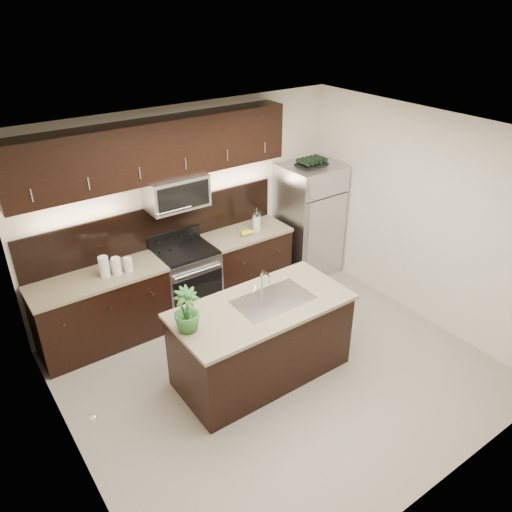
{
  "coord_description": "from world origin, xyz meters",
  "views": [
    {
      "loc": [
        -2.79,
        -3.47,
        3.93
      ],
      "look_at": [
        0.07,
        0.55,
        1.25
      ],
      "focal_mm": 35.0,
      "sensor_mm": 36.0,
      "label": 1
    }
  ],
  "objects": [
    {
      "name": "refrigerator",
      "position": [
        1.8,
        1.63,
        0.85
      ],
      "size": [
        0.82,
        0.74,
        1.7
      ],
      "primitive_type": "cube",
      "color": "#B2B2B7",
      "rests_on": "ground"
    },
    {
      "name": "island",
      "position": [
        -0.17,
        0.1,
        0.47
      ],
      "size": [
        1.96,
        0.96,
        0.94
      ],
      "color": "black",
      "rests_on": "ground"
    },
    {
      "name": "french_press",
      "position": [
        0.85,
        1.64,
        1.06
      ],
      "size": [
        0.11,
        0.11,
        0.32
      ],
      "rotation": [
        0.0,
        0.0,
        -0.14
      ],
      "color": "silver",
      "rests_on": "counter_run"
    },
    {
      "name": "room_walls",
      "position": [
        -0.11,
        -0.04,
        1.7
      ],
      "size": [
        4.52,
        4.02,
        2.71
      ],
      "color": "beige",
      "rests_on": "ground"
    },
    {
      "name": "counter_run",
      "position": [
        -0.46,
        1.69,
        0.47
      ],
      "size": [
        3.51,
        0.65,
        0.94
      ],
      "color": "black",
      "rests_on": "ground"
    },
    {
      "name": "canisters",
      "position": [
        -1.22,
        1.62,
        1.05
      ],
      "size": [
        0.38,
        0.16,
        0.25
      ],
      "rotation": [
        0.0,
        0.0,
        -0.2
      ],
      "color": "silver",
      "rests_on": "counter_run"
    },
    {
      "name": "wine_rack",
      "position": [
        1.8,
        1.63,
        1.74
      ],
      "size": [
        0.42,
        0.26,
        0.1
      ],
      "color": "black",
      "rests_on": "refrigerator"
    },
    {
      "name": "upper_fixtures",
      "position": [
        -0.43,
        1.84,
        2.14
      ],
      "size": [
        3.49,
        0.4,
        1.66
      ],
      "color": "black",
      "rests_on": "counter_run"
    },
    {
      "name": "plant",
      "position": [
        -1.03,
        0.17,
        1.17
      ],
      "size": [
        0.27,
        0.27,
        0.46
      ],
      "primitive_type": "imported",
      "rotation": [
        0.0,
        0.0,
        0.04
      ],
      "color": "#275823",
      "rests_on": "island"
    },
    {
      "name": "ground",
      "position": [
        0.0,
        0.0,
        0.0
      ],
      "size": [
        4.5,
        4.5,
        0.0
      ],
      "primitive_type": "plane",
      "color": "gray",
      "rests_on": "ground"
    },
    {
      "name": "bananas",
      "position": [
        0.6,
        1.61,
        0.97
      ],
      "size": [
        0.2,
        0.16,
        0.06
      ],
      "primitive_type": "ellipsoid",
      "rotation": [
        0.0,
        0.0,
        -0.04
      ],
      "color": "gold",
      "rests_on": "counter_run"
    },
    {
      "name": "sink_faucet",
      "position": [
        -0.02,
        0.11,
        0.96
      ],
      "size": [
        0.84,
        0.5,
        0.28
      ],
      "color": "silver",
      "rests_on": "island"
    }
  ]
}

